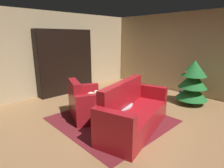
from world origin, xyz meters
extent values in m
plane|color=#936A44|center=(0.00, 0.00, 0.00)|extent=(6.97, 6.97, 0.00)
cube|color=tan|center=(0.00, 2.93, 1.26)|extent=(5.72, 0.06, 2.52)
cube|color=tan|center=(-2.83, 0.00, 1.26)|extent=(0.06, 5.93, 2.52)
cube|color=maroon|center=(-0.12, -0.18, 0.00)|extent=(2.27, 2.17, 0.01)
cube|color=black|center=(-2.46, 0.16, 1.00)|extent=(0.03, 1.81, 2.00)
cube|color=black|center=(-2.61, 1.05, 1.00)|extent=(0.33, 0.02, 2.00)
cube|color=black|center=(-2.61, -0.73, 1.00)|extent=(0.33, 0.02, 2.00)
cube|color=black|center=(-2.61, 0.16, 0.01)|extent=(0.30, 1.76, 0.03)
cube|color=black|center=(-2.61, 0.16, 0.41)|extent=(0.30, 1.76, 0.03)
cube|color=black|center=(-2.61, 0.16, 0.80)|extent=(0.30, 1.76, 0.02)
cube|color=black|center=(-2.61, 0.16, 1.20)|extent=(0.30, 1.76, 0.02)
cube|color=black|center=(-2.61, 0.16, 1.59)|extent=(0.30, 1.76, 0.02)
cube|color=black|center=(-2.61, 0.16, 1.99)|extent=(0.30, 1.76, 0.02)
cube|color=black|center=(-2.73, 0.16, 1.13)|extent=(0.05, 1.01, 0.63)
cube|color=black|center=(-2.71, 0.16, 1.13)|extent=(0.03, 1.04, 0.66)
cube|color=#51242F|center=(-2.65, 0.97, 0.19)|extent=(0.25, 0.03, 0.34)
cube|color=red|center=(-2.66, 0.93, 0.17)|extent=(0.22, 0.03, 0.29)
cube|color=#895A8A|center=(-2.68, 0.89, 0.15)|extent=(0.18, 0.04, 0.24)
cube|color=#348035|center=(-2.69, 0.85, 0.18)|extent=(0.16, 0.03, 0.32)
cube|color=gold|center=(-2.67, 0.80, 0.15)|extent=(0.20, 0.04, 0.25)
cube|color=#AFB499|center=(-2.66, 0.76, 0.19)|extent=(0.21, 0.04, 0.32)
cube|color=teal|center=(-2.67, 0.71, 0.13)|extent=(0.19, 0.04, 0.21)
cube|color=#BDAC99|center=(-2.68, 0.67, 0.14)|extent=(0.17, 0.03, 0.23)
cube|color=gold|center=(-2.69, 0.99, 0.59)|extent=(0.15, 0.03, 0.33)
cube|color=#A89FA0|center=(-2.65, 0.94, 0.59)|extent=(0.24, 0.05, 0.34)
cube|color=orange|center=(-2.65, 0.90, 0.53)|extent=(0.23, 0.03, 0.23)
cube|color=orange|center=(-2.65, 0.85, 0.53)|extent=(0.23, 0.04, 0.22)
cube|color=#552725|center=(-2.68, 0.80, 0.58)|extent=(0.18, 0.05, 0.33)
cube|color=#35874E|center=(-2.69, 0.75, 0.53)|extent=(0.16, 0.03, 0.22)
cube|color=gold|center=(-2.66, 0.72, 0.58)|extent=(0.22, 0.03, 0.31)
cube|color=orange|center=(-2.69, 0.68, 0.58)|extent=(0.16, 0.04, 0.32)
cube|color=#B8AF92|center=(-2.68, 0.98, 1.77)|extent=(0.18, 0.03, 0.32)
cube|color=#2D5581|center=(-2.67, 0.94, 1.73)|extent=(0.20, 0.04, 0.26)
cube|color=#B8302E|center=(-2.69, 0.89, 1.72)|extent=(0.15, 0.04, 0.24)
cube|color=gold|center=(-2.66, 0.85, 1.76)|extent=(0.22, 0.03, 0.31)
cube|color=#BD9692|center=(-2.66, 0.81, 1.73)|extent=(0.21, 0.03, 0.25)
cube|color=#935091|center=(-2.69, 0.77, 1.73)|extent=(0.15, 0.03, 0.25)
cube|color=#8658A2|center=(-2.67, 0.73, 1.75)|extent=(0.20, 0.05, 0.29)
cube|color=orange|center=(-2.68, 0.68, 1.72)|extent=(0.18, 0.03, 0.22)
cube|color=#3B7C37|center=(-2.69, 0.64, 1.75)|extent=(0.17, 0.04, 0.28)
cube|color=maroon|center=(-0.61, -0.45, 0.20)|extent=(0.92, 0.93, 0.41)
cube|color=maroon|center=(-0.72, -0.71, 0.64)|extent=(0.71, 0.41, 0.46)
cube|color=maroon|center=(-0.22, -0.61, 0.33)|extent=(0.40, 0.73, 0.66)
cube|color=maroon|center=(-1.00, -0.29, 0.33)|extent=(0.40, 0.73, 0.66)
ellipsoid|color=beige|center=(-0.56, -0.39, 0.50)|extent=(0.33, 0.27, 0.18)
sphere|color=beige|center=(-0.52, -0.27, 0.55)|extent=(0.13, 0.13, 0.13)
cube|color=maroon|center=(0.52, -0.15, 0.21)|extent=(1.13, 1.69, 0.41)
cube|color=maroon|center=(0.25, -0.23, 0.68)|extent=(0.58, 1.54, 0.53)
cube|color=maroon|center=(0.76, -0.98, 0.35)|extent=(0.75, 0.36, 0.70)
cube|color=maroon|center=(0.28, 0.67, 0.35)|extent=(0.75, 0.36, 0.70)
cylinder|color=black|center=(0.23, -0.25, 0.21)|extent=(0.04, 0.04, 0.41)
cylinder|color=black|center=(-0.10, -0.06, 0.21)|extent=(0.04, 0.04, 0.41)
cylinder|color=black|center=(-0.11, -0.43, 0.21)|extent=(0.04, 0.04, 0.41)
cylinder|color=silver|center=(0.01, -0.24, 0.42)|extent=(0.79, 0.79, 0.02)
cube|color=#B3351C|center=(-0.04, -0.24, 0.45)|extent=(0.19, 0.18, 0.03)
cube|color=#3F7A46|center=(-0.04, -0.25, 0.47)|extent=(0.14, 0.10, 0.02)
cube|color=#39438A|center=(-0.04, -0.25, 0.49)|extent=(0.17, 0.12, 0.02)
cube|color=tan|center=(-0.04, -0.24, 0.50)|extent=(0.19, 0.12, 0.02)
cube|color=tan|center=(-0.04, -0.24, 0.52)|extent=(0.21, 0.16, 0.02)
cube|color=#38804F|center=(-0.04, -0.24, 0.55)|extent=(0.23, 0.14, 0.02)
cylinder|color=#1C501F|center=(-0.04, -0.03, 0.55)|extent=(0.07, 0.07, 0.23)
cylinder|color=#1C501F|center=(-0.04, -0.03, 0.71)|extent=(0.03, 0.03, 0.08)
cylinder|color=brown|center=(0.65, 2.09, 0.07)|extent=(0.08, 0.08, 0.14)
cone|color=#1E642A|center=(0.65, 2.09, 0.35)|extent=(0.83, 0.83, 0.42)
cone|color=#1E642A|center=(0.65, 2.09, 0.67)|extent=(0.74, 0.74, 0.42)
cone|color=#1E642A|center=(0.65, 2.09, 0.99)|extent=(0.65, 0.65, 0.42)
sphere|color=blue|center=(0.46, 1.81, 0.36)|extent=(0.08, 0.08, 0.08)
sphere|color=red|center=(0.52, 1.86, 0.88)|extent=(0.06, 0.06, 0.06)
sphere|color=yellow|center=(0.50, 2.31, 0.99)|extent=(0.05, 0.05, 0.05)
sphere|color=blue|center=(0.31, 2.10, 0.41)|extent=(0.06, 0.06, 0.06)
sphere|color=red|center=(0.52, 2.40, 0.39)|extent=(0.05, 0.05, 0.05)
sphere|color=blue|center=(0.85, 2.36, 0.38)|extent=(0.08, 0.08, 0.08)
camera|label=1|loc=(2.60, -2.75, 1.81)|focal=29.42mm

